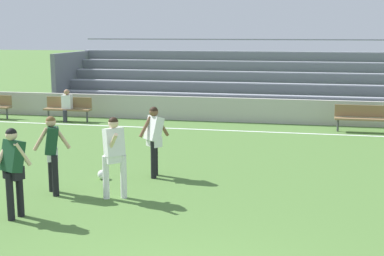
% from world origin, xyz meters
% --- Properties ---
extents(field_line_sideline, '(44.00, 0.12, 0.01)m').
position_xyz_m(field_line_sideline, '(0.00, 12.34, 0.00)').
color(field_line_sideline, white).
rests_on(field_line_sideline, ground).
extents(sideline_wall, '(48.00, 0.16, 0.90)m').
position_xyz_m(sideline_wall, '(0.00, 14.14, 0.45)').
color(sideline_wall, '#BCB7AD').
rests_on(sideline_wall, ground).
extents(bleacher_stand, '(22.22, 4.06, 3.00)m').
position_xyz_m(bleacher_stand, '(2.17, 16.81, 1.30)').
color(bleacher_stand, '#9EA3AD').
rests_on(bleacher_stand, ground).
extents(bench_centre_sideline, '(1.80, 0.40, 0.90)m').
position_xyz_m(bench_centre_sideline, '(3.24, 13.03, 0.55)').
color(bench_centre_sideline, olive).
rests_on(bench_centre_sideline, ground).
extents(bench_far_right, '(1.80, 0.40, 0.90)m').
position_xyz_m(bench_far_right, '(-7.37, 13.03, 0.55)').
color(bench_far_right, olive).
rests_on(bench_far_right, ground).
extents(spectator_seated, '(0.36, 0.42, 1.21)m').
position_xyz_m(spectator_seated, '(-7.37, 12.91, 0.70)').
color(spectator_seated, '#2D2D38').
rests_on(spectator_seated, ground).
extents(player_white_on_ball, '(0.66, 0.52, 1.66)m').
position_xyz_m(player_white_on_ball, '(-2.06, 6.21, 0.98)').
color(player_white_on_ball, black).
rests_on(player_white_on_ball, ground).
extents(player_white_wide_right, '(0.47, 0.76, 1.68)m').
position_xyz_m(player_white_wide_right, '(-2.40, 4.47, 1.00)').
color(player_white_wide_right, white).
rests_on(player_white_wide_right, ground).
extents(player_dark_pressing_high, '(0.59, 0.46, 1.67)m').
position_xyz_m(player_dark_pressing_high, '(-3.76, 2.99, 1.00)').
color(player_dark_pressing_high, black).
rests_on(player_dark_pressing_high, ground).
extents(player_dark_deep_cover, '(0.71, 0.48, 1.65)m').
position_xyz_m(player_dark_deep_cover, '(-3.76, 4.51, 0.98)').
color(player_dark_deep_cover, black).
rests_on(player_dark_deep_cover, ground).
extents(soccer_ball, '(0.22, 0.22, 0.22)m').
position_xyz_m(soccer_ball, '(-3.18, 5.75, 0.11)').
color(soccer_ball, white).
rests_on(soccer_ball, ground).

